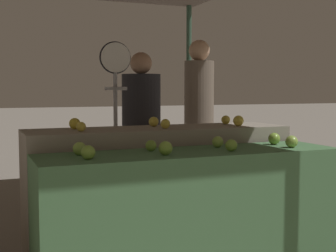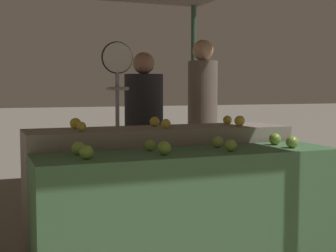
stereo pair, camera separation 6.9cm
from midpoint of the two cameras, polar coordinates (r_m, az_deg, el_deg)
display_counter_front at (r=3.24m, az=3.46°, el=-10.62°), size 2.08×0.55×0.85m
display_counter_back at (r=3.76m, az=-0.42°, el=-7.57°), size 2.08×0.55×0.97m
apple_front_0 at (r=2.82m, az=-9.23°, el=-3.16°), size 0.09×0.09×0.09m
apple_front_1 at (r=2.96m, az=0.19°, el=-2.72°), size 0.09×0.09×0.09m
apple_front_2 at (r=3.16m, az=8.26°, el=-2.36°), size 0.08×0.08×0.08m
apple_front_3 at (r=3.44m, az=15.45°, el=-1.88°), size 0.09×0.09×0.09m
apple_front_4 at (r=3.01m, az=-10.22°, el=-2.71°), size 0.09×0.09×0.09m
apple_front_5 at (r=3.15m, az=-1.56°, el=-2.40°), size 0.08×0.08×0.08m
apple_front_6 at (r=3.36m, az=6.67°, el=-1.95°), size 0.08×0.08×0.08m
apple_front_7 at (r=3.60m, az=13.45°, el=-1.54°), size 0.09×0.09×0.09m
apple_back_0 at (r=3.40m, az=-9.96°, el=-0.07°), size 0.07×0.07×0.07m
apple_back_1 at (r=3.59m, az=0.29°, el=0.27°), size 0.07×0.07×0.07m
apple_back_2 at (r=3.88m, az=9.24°, el=0.62°), size 0.09×0.09×0.09m
apple_back_3 at (r=3.61m, az=-10.68°, el=0.31°), size 0.09×0.09×0.09m
apple_back_4 at (r=3.78m, az=-1.11°, el=0.53°), size 0.08×0.08×0.08m
apple_back_5 at (r=4.06m, az=7.74°, el=0.74°), size 0.08×0.08×0.08m
produce_scale at (r=4.18m, az=-5.70°, el=3.97°), size 0.28×0.20×1.69m
person_vendor_at_scale at (r=4.63m, az=-2.53°, el=0.33°), size 0.49×0.49×1.63m
person_customer_left at (r=5.39m, az=4.60°, el=2.41°), size 0.43×0.43×1.83m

